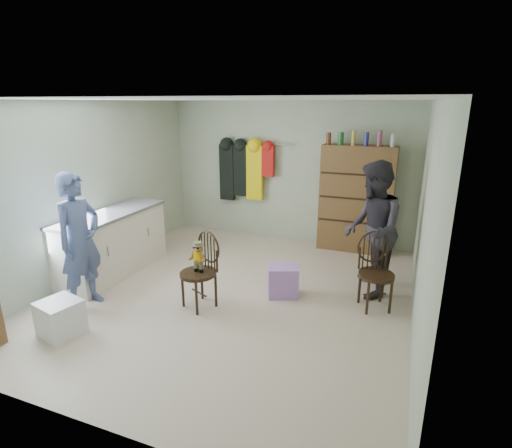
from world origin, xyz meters
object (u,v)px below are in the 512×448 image
at_px(chair_front, 201,264).
at_px(chair_far, 375,268).
at_px(dresser, 356,199).
at_px(counter, 113,243).

height_order(chair_front, chair_far, chair_front).
relative_size(chair_far, dresser, 0.47).
bearing_deg(dresser, chair_front, -118.45).
relative_size(counter, dresser, 0.91).
xyz_separation_m(chair_front, chair_far, (2.00, 0.76, -0.04)).
height_order(counter, dresser, dresser).
distance_m(chair_far, dresser, 2.08).
bearing_deg(chair_far, counter, 158.71).
distance_m(counter, chair_front, 1.78).
bearing_deg(chair_front, chair_far, 45.31).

